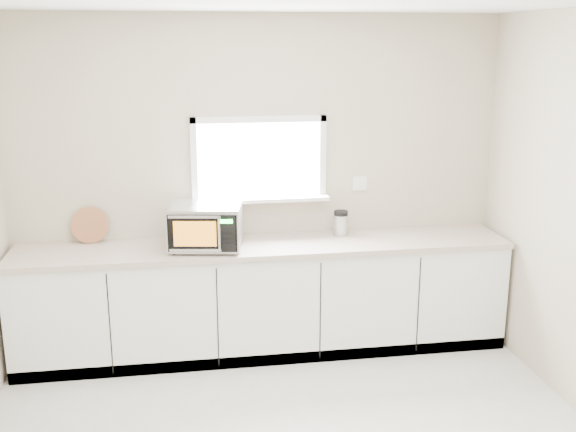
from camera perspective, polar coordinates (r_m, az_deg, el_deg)
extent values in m
cube|color=#BEB697|center=(5.54, -2.46, 2.82)|extent=(4.00, 0.02, 2.70)
cube|color=white|center=(5.49, -2.46, 4.83)|extent=(1.00, 0.02, 0.60)
cube|color=white|center=(5.49, -2.35, 1.42)|extent=(1.12, 0.16, 0.03)
cube|color=white|center=(5.43, -2.48, 8.18)|extent=(1.10, 0.04, 0.05)
cube|color=white|center=(5.54, -2.41, 1.49)|extent=(1.10, 0.04, 0.05)
cube|color=white|center=(5.44, -7.96, 4.61)|extent=(0.05, 0.04, 0.70)
cube|color=white|center=(5.56, 2.95, 4.95)|extent=(0.05, 0.04, 0.70)
cube|color=white|center=(5.70, 6.08, 2.77)|extent=(0.12, 0.01, 0.12)
cube|color=white|center=(5.52, -1.99, -7.10)|extent=(3.92, 0.60, 0.88)
cube|color=#B8A797|center=(5.36, -2.02, -2.57)|extent=(3.92, 0.64, 0.04)
cylinder|color=black|center=(5.16, -9.64, -3.14)|extent=(0.03, 0.03, 0.02)
cylinder|color=black|center=(5.46, -9.06, -2.11)|extent=(0.03, 0.03, 0.02)
cylinder|color=black|center=(5.10, -4.62, -3.19)|extent=(0.03, 0.03, 0.02)
cylinder|color=black|center=(5.40, -4.32, -2.14)|extent=(0.03, 0.03, 0.02)
cube|color=#B1B4B9|center=(5.23, -6.97, -0.85)|extent=(0.60, 0.49, 0.32)
cube|color=black|center=(5.03, -7.27, -1.49)|extent=(0.51, 0.10, 0.28)
cube|color=#FF9E26|center=(5.03, -7.89, -1.51)|extent=(0.31, 0.06, 0.19)
cylinder|color=silver|center=(4.99, -5.84, -1.58)|extent=(0.02, 0.02, 0.25)
cube|color=black|center=(5.00, -5.20, -1.52)|extent=(0.13, 0.03, 0.28)
cube|color=#19FF33|center=(4.97, -5.23, -0.46)|extent=(0.09, 0.02, 0.03)
cube|color=silver|center=(5.18, -7.03, 0.91)|extent=(0.60, 0.49, 0.01)
cube|color=#4F351C|center=(5.29, -9.18, -1.15)|extent=(0.15, 0.25, 0.28)
cube|color=black|center=(5.22, -9.70, -0.10)|extent=(0.02, 0.05, 0.10)
cube|color=black|center=(5.21, -9.35, 0.02)|extent=(0.02, 0.05, 0.10)
cube|color=black|center=(5.21, -8.98, -0.22)|extent=(0.02, 0.05, 0.10)
cube|color=black|center=(5.21, -9.54, 0.25)|extent=(0.02, 0.05, 0.10)
cube|color=black|center=(5.20, -9.12, 0.25)|extent=(0.02, 0.05, 0.10)
cylinder|color=#9E693D|center=(5.56, -16.43, -0.75)|extent=(0.29, 0.07, 0.29)
cylinder|color=#B1B4B9|center=(5.59, 4.49, -0.76)|extent=(0.15, 0.15, 0.17)
cylinder|color=black|center=(5.56, 4.51, 0.27)|extent=(0.15, 0.15, 0.04)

